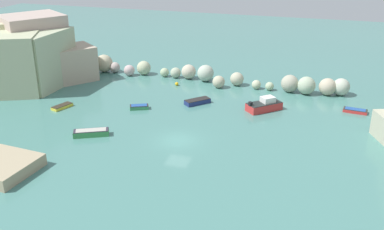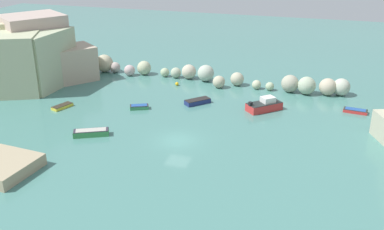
{
  "view_description": "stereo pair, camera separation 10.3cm",
  "coord_description": "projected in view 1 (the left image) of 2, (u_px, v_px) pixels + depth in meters",
  "views": [
    {
      "loc": [
        14.49,
        -41.21,
        20.92
      ],
      "look_at": [
        0.0,
        5.09,
        1.0
      ],
      "focal_mm": 41.85,
      "sensor_mm": 36.0,
      "label": 1
    },
    {
      "loc": [
        14.59,
        -41.18,
        20.92
      ],
      "look_at": [
        0.0,
        5.09,
        1.0
      ],
      "focal_mm": 41.85,
      "sensor_mm": 36.0,
      "label": 2
    }
  ],
  "objects": [
    {
      "name": "moored_boat_1",
      "position": [
        91.0,
        133.0,
        49.35
      ],
      "size": [
        3.98,
        2.81,
        0.71
      ],
      "rotation": [
        0.0,
        0.0,
        0.47
      ],
      "color": "#398A49",
      "rests_on": "cove_water"
    },
    {
      "name": "moored_boat_3",
      "position": [
        139.0,
        107.0,
        56.87
      ],
      "size": [
        2.57,
        1.97,
        0.53
      ],
      "rotation": [
        0.0,
        0.0,
        3.58
      ],
      "color": "#358050",
      "rests_on": "cove_water"
    },
    {
      "name": "moored_boat_2",
      "position": [
        264.0,
        105.0,
        56.38
      ],
      "size": [
        4.53,
        4.47,
        1.7
      ],
      "rotation": [
        0.0,
        0.0,
        0.77
      ],
      "color": "red",
      "rests_on": "cove_water"
    },
    {
      "name": "rock_breakwater",
      "position": [
        219.0,
        76.0,
        66.08
      ],
      "size": [
        38.95,
        4.84,
        2.77
      ],
      "color": "#B8AF8E",
      "rests_on": "ground"
    },
    {
      "name": "stone_dock",
      "position": [
        1.0,
        166.0,
        41.84
      ],
      "size": [
        6.47,
        6.13,
        1.16
      ],
      "primitive_type": "cube",
      "rotation": [
        0.0,
        0.0,
        -0.09
      ],
      "color": "tan",
      "rests_on": "ground"
    },
    {
      "name": "moored_boat_5",
      "position": [
        355.0,
        111.0,
        55.79
      ],
      "size": [
        2.97,
        1.47,
        0.45
      ],
      "rotation": [
        0.0,
        0.0,
        3.02
      ],
      "color": "red",
      "rests_on": "cove_water"
    },
    {
      "name": "moored_boat_4",
      "position": [
        197.0,
        101.0,
        58.6
      ],
      "size": [
        3.22,
        3.36,
        0.63
      ],
      "rotation": [
        0.0,
        0.0,
        0.83
      ],
      "color": "navy",
      "rests_on": "cove_water"
    },
    {
      "name": "moored_boat_0",
      "position": [
        62.0,
        106.0,
        57.2
      ],
      "size": [
        1.88,
        2.93,
        0.41
      ],
      "rotation": [
        0.0,
        0.0,
        1.25
      ],
      "color": "yellow",
      "rests_on": "cove_water"
    },
    {
      "name": "cliff_headland_left",
      "position": [
        26.0,
        57.0,
        64.87
      ],
      "size": [
        18.66,
        16.5,
        9.77
      ],
      "color": "#B5B187",
      "rests_on": "ground"
    },
    {
      "name": "channel_buoy",
      "position": [
        177.0,
        84.0,
        65.53
      ],
      "size": [
        0.52,
        0.52,
        0.52
      ],
      "primitive_type": "sphere",
      "color": "gold",
      "rests_on": "cove_water"
    },
    {
      "name": "cove_water",
      "position": [
        178.0,
        141.0,
        48.33
      ],
      "size": [
        160.0,
        160.0,
        0.0
      ],
      "primitive_type": "plane",
      "color": "#467C74",
      "rests_on": "ground"
    }
  ]
}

